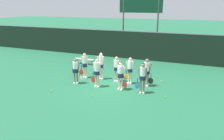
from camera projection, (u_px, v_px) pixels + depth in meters
name	position (u px, v px, depth m)	size (l,w,h in m)	color
ground_plane	(111.00, 85.00, 13.74)	(140.00, 140.00, 0.00)	#216642
fence_windscreen	(142.00, 46.00, 19.64)	(60.00, 0.08, 2.59)	black
scoreboard	(141.00, 7.00, 19.77)	(3.99, 0.15, 5.89)	#515156
bench_courtside	(84.00, 60.00, 18.44)	(1.78, 0.37, 0.45)	#B2B2B7
player_0	(76.00, 69.00, 13.65)	(0.68, 0.39, 1.64)	#8C664C
player_1	(97.00, 70.00, 13.04)	(0.68, 0.40, 1.77)	beige
player_2	(121.00, 74.00, 12.61)	(0.65, 0.38, 1.70)	beige
player_3	(143.00, 75.00, 12.07)	(0.62, 0.35, 1.78)	#8C664C
player_4	(85.00, 63.00, 14.73)	(0.63, 0.34, 1.75)	beige
player_5	(101.00, 64.00, 14.45)	(0.66, 0.36, 1.81)	beige
player_6	(117.00, 67.00, 13.97)	(0.64, 0.35, 1.71)	tan
player_7	(130.00, 69.00, 13.60)	(0.63, 0.33, 1.73)	beige
player_8	(147.00, 70.00, 13.18)	(0.68, 0.38, 1.75)	#8C664C
tennis_ball_0	(151.00, 84.00, 13.65)	(0.07, 0.07, 0.07)	#CCE033
tennis_ball_1	(145.00, 81.00, 14.28)	(0.06, 0.06, 0.06)	#CCE033
tennis_ball_2	(144.00, 79.00, 14.61)	(0.07, 0.07, 0.07)	#CCE033
tennis_ball_3	(162.00, 81.00, 14.31)	(0.07, 0.07, 0.07)	#CCE033
tennis_ball_4	(78.00, 74.00, 15.84)	(0.07, 0.07, 0.07)	#CCE033
tennis_ball_5	(67.00, 75.00, 15.48)	(0.07, 0.07, 0.07)	#CCE033
tennis_ball_6	(91.00, 73.00, 16.00)	(0.07, 0.07, 0.07)	#CCE033
tennis_ball_7	(51.00, 91.00, 12.62)	(0.07, 0.07, 0.07)	#CCE033
tennis_ball_8	(62.00, 79.00, 14.65)	(0.06, 0.06, 0.06)	#CCE033
tennis_ball_9	(92.00, 95.00, 11.99)	(0.07, 0.07, 0.07)	#CCE033
tennis_ball_10	(165.00, 97.00, 11.84)	(0.06, 0.06, 0.06)	#CCE033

